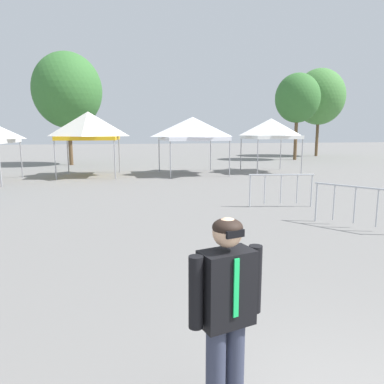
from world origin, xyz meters
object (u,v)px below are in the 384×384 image
object	(u,v)px
canopy_tent_right_of_center	(271,129)
tree_behind_tents_left	(67,91)
person_foreground	(226,310)
canopy_tent_behind_center	(192,129)
canopy_tent_behind_left	(88,126)
tree_behind_tents_center	(298,98)
crowd_barrier_mid_lot	(281,184)
tree_behind_tents_right	(319,97)
crowd_barrier_by_lift	(355,199)

from	to	relation	value
canopy_tent_right_of_center	tree_behind_tents_left	xyz separation A→B (m)	(-12.30, 7.10, 2.67)
person_foreground	canopy_tent_behind_center	bearing A→B (deg)	79.82
person_foreground	tree_behind_tents_left	xyz separation A→B (m)	(-4.38, 24.95, 4.21)
canopy_tent_right_of_center	person_foreground	world-z (taller)	canopy_tent_right_of_center
canopy_tent_behind_left	canopy_tent_right_of_center	world-z (taller)	canopy_tent_behind_left
tree_behind_tents_center	crowd_barrier_mid_lot	bearing A→B (deg)	-117.83
canopy_tent_behind_left	person_foreground	world-z (taller)	canopy_tent_behind_left
person_foreground	tree_behind_tents_right	size ratio (longest dim) A/B	0.21
canopy_tent_right_of_center	tree_behind_tents_right	distance (m)	16.36
canopy_tent_right_of_center	tree_behind_tents_right	world-z (taller)	tree_behind_tents_right
canopy_tent_behind_center	person_foreground	bearing A→B (deg)	-100.18
tree_behind_tents_left	crowd_barrier_by_lift	xyz separation A→B (m)	(9.33, -19.51, -4.49)
tree_behind_tents_left	crowd_barrier_mid_lot	size ratio (longest dim) A/B	3.79
crowd_barrier_mid_lot	crowd_barrier_by_lift	size ratio (longest dim) A/B	1.21
canopy_tent_behind_left	crowd_barrier_mid_lot	world-z (taller)	canopy_tent_behind_left
canopy_tent_right_of_center	crowd_barrier_by_lift	size ratio (longest dim) A/B	1.85
crowd_barrier_mid_lot	tree_behind_tents_center	bearing A→B (deg)	62.17
canopy_tent_behind_center	crowd_barrier_mid_lot	xyz separation A→B (m)	(1.05, -9.48, -1.81)
person_foreground	tree_behind_tents_center	size ratio (longest dim) A/B	0.25
canopy_tent_behind_left	canopy_tent_right_of_center	bearing A→B (deg)	0.09
person_foreground	crowd_barrier_by_lift	distance (m)	7.37
canopy_tent_behind_left	crowd_barrier_by_lift	world-z (taller)	canopy_tent_behind_left
canopy_tent_right_of_center	tree_behind_tents_center	size ratio (longest dim) A/B	0.44
canopy_tent_behind_left	crowd_barrier_by_lift	size ratio (longest dim) A/B	2.02
canopy_tent_right_of_center	crowd_barrier_by_lift	world-z (taller)	canopy_tent_right_of_center
person_foreground	crowd_barrier_mid_lot	bearing A→B (deg)	62.72
canopy_tent_right_of_center	crowd_barrier_by_lift	distance (m)	12.89
person_foreground	tree_behind_tents_left	distance (m)	25.68
canopy_tent_behind_left	person_foreground	size ratio (longest dim) A/B	1.94
tree_behind_tents_center	crowd_barrier_by_lift	distance (m)	23.10
tree_behind_tents_left	crowd_barrier_by_lift	size ratio (longest dim) A/B	4.60
canopy_tent_right_of_center	crowd_barrier_mid_lot	xyz separation A→B (m)	(-3.70, -9.66, -1.81)
canopy_tent_behind_left	canopy_tent_behind_center	size ratio (longest dim) A/B	0.94
canopy_tent_behind_center	crowd_barrier_by_lift	xyz separation A→B (m)	(1.78, -12.23, -1.81)
canopy_tent_behind_center	canopy_tent_right_of_center	distance (m)	4.75
tree_behind_tents_center	crowd_barrier_by_lift	xyz separation A→B (m)	(-8.84, -20.88, -4.39)
tree_behind_tents_left	canopy_tent_right_of_center	bearing A→B (deg)	-29.99
canopy_tent_behind_center	tree_behind_tents_center	world-z (taller)	tree_behind_tents_center
tree_behind_tents_center	crowd_barrier_by_lift	bearing A→B (deg)	-112.95
tree_behind_tents_right	tree_behind_tents_left	size ratio (longest dim) A/B	1.06
tree_behind_tents_right	crowd_barrier_by_lift	distance (m)	28.55
tree_behind_tents_left	crowd_barrier_by_lift	world-z (taller)	tree_behind_tents_left
tree_behind_tents_left	person_foreground	bearing A→B (deg)	-80.05
canopy_tent_behind_center	tree_behind_tents_left	distance (m)	10.82
tree_behind_tents_right	tree_behind_tents_center	distance (m)	5.87
tree_behind_tents_right	canopy_tent_right_of_center	bearing A→B (deg)	-129.10
crowd_barrier_mid_lot	tree_behind_tents_left	bearing A→B (deg)	117.17
canopy_tent_behind_center	tree_behind_tents_center	size ratio (longest dim) A/B	0.51
canopy_tent_right_of_center	tree_behind_tents_right	size ratio (longest dim) A/B	0.38
tree_behind_tents_left	crowd_barrier_mid_lot	distance (m)	19.36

